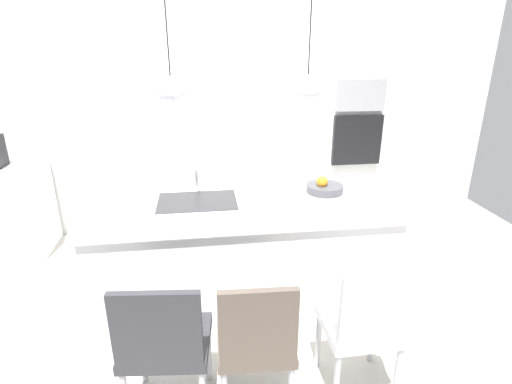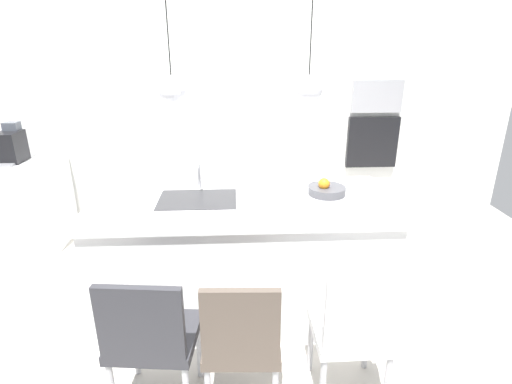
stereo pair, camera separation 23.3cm
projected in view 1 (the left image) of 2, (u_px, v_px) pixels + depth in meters
The scene contains 13 objects.
floor at pixel (244, 309), 3.26m from camera, with size 6.60×6.60×0.00m, color #BCB7AD.
back_wall at pixel (226, 113), 4.33m from camera, with size 6.00×0.10×2.60m, color white.
kitchen_island at pixel (243, 257), 3.09m from camera, with size 2.18×0.92×0.96m.
sink_basin at pixel (197, 202), 2.88m from camera, with size 0.56×0.40×0.02m, color #2D2D30.
faucet at pixel (196, 173), 3.03m from camera, with size 0.02×0.17×0.22m.
fruit_bowl at pixel (324, 187), 3.04m from camera, with size 0.28×0.28×0.13m.
microwave at pixel (361, 95), 4.39m from camera, with size 0.54×0.08×0.34m, color #9E9EA3.
oven at pixel (357, 140), 4.57m from camera, with size 0.56×0.08×0.56m, color black.
chair_near at pixel (164, 341), 2.16m from camera, with size 0.51×0.47×0.92m.
chair_middle at pixel (256, 338), 2.24m from camera, with size 0.45×0.48×0.89m.
chair_far at pixel (364, 324), 2.31m from camera, with size 0.43×0.42×0.91m.
pendant_light_left at pixel (171, 90), 2.59m from camera, with size 0.18×0.18×0.78m.
pendant_light_right at pixel (308, 88), 2.70m from camera, with size 0.18×0.18×0.78m.
Camera 1 is at (-0.27, -2.70, 2.04)m, focal length 28.31 mm.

